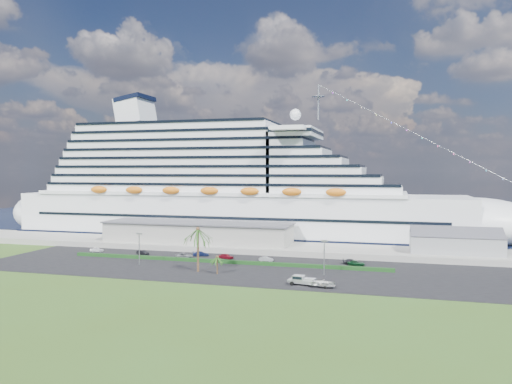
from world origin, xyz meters
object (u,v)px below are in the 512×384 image
(cruise_ship, at_px, (231,192))
(pickup_truck, at_px, (301,280))
(boat_trailer, at_px, (324,283))
(parked_car_3, at_px, (201,254))

(cruise_ship, distance_m, pickup_truck, 78.88)
(pickup_truck, height_order, boat_trailer, pickup_truck)
(pickup_truck, xyz_separation_m, boat_trailer, (4.99, -1.40, -0.02))
(parked_car_3, height_order, pickup_truck, pickup_truck)
(cruise_ship, height_order, parked_car_3, cruise_ship)
(boat_trailer, bearing_deg, pickup_truck, 164.32)
(parked_car_3, relative_size, pickup_truck, 0.77)
(boat_trailer, bearing_deg, parked_car_3, 143.36)
(cruise_ship, bearing_deg, pickup_truck, -60.36)
(cruise_ship, bearing_deg, parked_car_3, -84.27)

